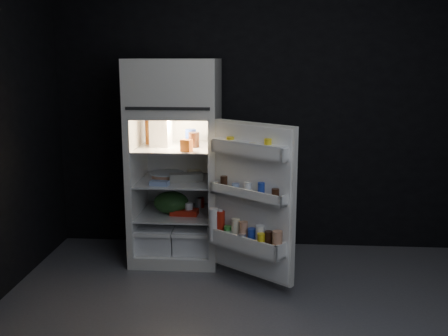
# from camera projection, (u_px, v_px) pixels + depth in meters

# --- Properties ---
(floor) EXTENTS (4.00, 3.40, 0.00)m
(floor) POSITION_uv_depth(u_px,v_px,m) (267.00, 332.00, 3.49)
(floor) COLOR #57575D
(floor) RESTS_ON ground
(wall_back) EXTENTS (4.00, 0.00, 2.70)m
(wall_back) POSITION_uv_depth(u_px,v_px,m) (268.00, 106.00, 4.87)
(wall_back) COLOR black
(wall_back) RESTS_ON ground
(wall_front) EXTENTS (4.00, 0.00, 2.70)m
(wall_front) POSITION_uv_depth(u_px,v_px,m) (278.00, 211.00, 1.55)
(wall_front) COLOR black
(wall_front) RESTS_ON ground
(refrigerator) EXTENTS (0.76, 0.71, 1.78)m
(refrigerator) POSITION_uv_depth(u_px,v_px,m) (176.00, 154.00, 4.64)
(refrigerator) COLOR silver
(refrigerator) RESTS_ON ground
(fridge_door) EXTENTS (0.69, 0.58, 1.22)m
(fridge_door) POSITION_uv_depth(u_px,v_px,m) (250.00, 204.00, 4.06)
(fridge_door) COLOR silver
(fridge_door) RESTS_ON ground
(milk_jug) EXTENTS (0.18, 0.18, 0.24)m
(milk_jug) POSITION_uv_depth(u_px,v_px,m) (161.00, 132.00, 4.59)
(milk_jug) COLOR white
(milk_jug) RESTS_ON refrigerator
(mayo_jar) EXTENTS (0.10, 0.10, 0.14)m
(mayo_jar) POSITION_uv_depth(u_px,v_px,m) (191.00, 137.00, 4.65)
(mayo_jar) COLOR #1D379D
(mayo_jar) RESTS_ON refrigerator
(jam_jar) EXTENTS (0.10, 0.10, 0.13)m
(jam_jar) POSITION_uv_depth(u_px,v_px,m) (194.00, 140.00, 4.54)
(jam_jar) COLOR black
(jam_jar) RESTS_ON refrigerator
(amber_bottle) EXTENTS (0.08, 0.08, 0.22)m
(amber_bottle) POSITION_uv_depth(u_px,v_px,m) (150.00, 132.00, 4.69)
(amber_bottle) COLOR #A8521B
(amber_bottle) RESTS_ON refrigerator
(small_carton) EXTENTS (0.11, 0.10, 0.10)m
(small_carton) POSITION_uv_depth(u_px,v_px,m) (186.00, 145.00, 4.33)
(small_carton) COLOR orange
(small_carton) RESTS_ON refrigerator
(egg_carton) EXTENTS (0.31, 0.17, 0.07)m
(egg_carton) POSITION_uv_depth(u_px,v_px,m) (186.00, 177.00, 4.58)
(egg_carton) COLOR gray
(egg_carton) RESTS_ON refrigerator
(pie) EXTENTS (0.28, 0.28, 0.04)m
(pie) POSITION_uv_depth(u_px,v_px,m) (167.00, 176.00, 4.72)
(pie) COLOR tan
(pie) RESTS_ON refrigerator
(flat_package) EXTENTS (0.17, 0.10, 0.04)m
(flat_package) POSITION_uv_depth(u_px,v_px,m) (159.00, 183.00, 4.44)
(flat_package) COLOR #7E96C4
(flat_package) RESTS_ON refrigerator
(wrapped_pkg) EXTENTS (0.14, 0.13, 0.05)m
(wrapped_pkg) POSITION_uv_depth(u_px,v_px,m) (194.00, 173.00, 4.81)
(wrapped_pkg) COLOR beige
(wrapped_pkg) RESTS_ON refrigerator
(produce_bag) EXTENTS (0.32, 0.27, 0.20)m
(produce_bag) POSITION_uv_depth(u_px,v_px,m) (171.00, 202.00, 4.66)
(produce_bag) COLOR #193815
(produce_bag) RESTS_ON refrigerator
(yogurt_tray) EXTENTS (0.25, 0.15, 0.05)m
(yogurt_tray) POSITION_uv_depth(u_px,v_px,m) (184.00, 212.00, 4.63)
(yogurt_tray) COLOR #AC1D0E
(yogurt_tray) RESTS_ON refrigerator
(small_can_red) EXTENTS (0.08, 0.08, 0.09)m
(small_can_red) POSITION_uv_depth(u_px,v_px,m) (201.00, 203.00, 4.85)
(small_can_red) COLOR #AC1D0E
(small_can_red) RESTS_ON refrigerator
(small_can_silver) EXTENTS (0.07, 0.07, 0.09)m
(small_can_silver) POSITION_uv_depth(u_px,v_px,m) (199.00, 203.00, 4.84)
(small_can_silver) COLOR silver
(small_can_silver) RESTS_ON refrigerator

